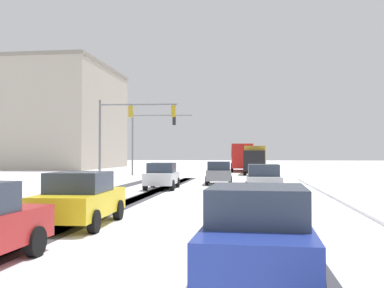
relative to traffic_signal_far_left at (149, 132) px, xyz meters
The scene contains 14 objects.
wheel_track_left_lane 23.94m from the traffic_signal_far_left, 78.52° to the right, with size 0.84×37.26×0.01m, color #424247.
wheel_track_right_lane 23.99m from the traffic_signal_far_left, 77.97° to the right, with size 1.03×37.26×0.01m, color #424247.
wheel_track_center 26.02m from the traffic_signal_far_left, 64.03° to the right, with size 0.93×37.26×0.01m, color #424247.
wheel_track_oncoming 23.55m from the traffic_signal_far_left, 85.56° to the right, with size 1.01×37.26×0.01m, color #424247.
traffic_signal_far_left is the anchor object (origin of this frame).
traffic_signal_near_left 10.00m from the traffic_signal_far_left, 87.23° to the right, with size 6.31×0.67×6.50m.
car_grey_lead 15.34m from the traffic_signal_far_left, 57.58° to the right, with size 2.02×4.19×1.62m.
car_white_second 18.40m from the traffic_signal_far_left, 74.52° to the right, with size 1.96×4.16×1.62m.
car_silver_third 23.76m from the traffic_signal_far_left, 62.35° to the right, with size 1.90×4.14×1.62m.
car_yellow_cab_fourth 32.20m from the traffic_signal_far_left, 80.74° to the right, with size 1.94×4.15×1.62m.
car_blue_fifth 38.50m from the traffic_signal_far_left, 74.35° to the right, with size 1.94×4.15×1.62m.
bus_oncoming 15.91m from the traffic_signal_far_left, 54.66° to the left, with size 3.01×11.09×3.38m.
box_truck_delivery 11.76m from the traffic_signal_far_left, 19.35° to the left, with size 2.54×7.49×3.02m.
office_building_far_left_block 30.40m from the traffic_signal_far_left, 135.14° to the left, with size 20.58×21.88×15.64m.
Camera 1 is at (3.68, -4.54, 2.15)m, focal length 41.86 mm.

